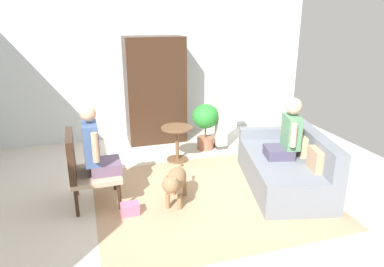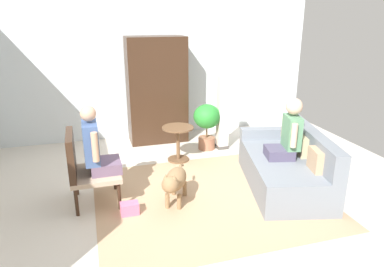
# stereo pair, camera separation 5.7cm
# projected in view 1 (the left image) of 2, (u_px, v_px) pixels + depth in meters

# --- Properties ---
(ground_plane) EXTENTS (7.03, 7.03, 0.00)m
(ground_plane) POSITION_uv_depth(u_px,v_px,m) (192.00, 194.00, 4.86)
(ground_plane) COLOR beige
(back_wall) EXTENTS (6.46, 0.12, 2.60)m
(back_wall) POSITION_uv_depth(u_px,v_px,m) (150.00, 70.00, 6.90)
(back_wall) COLOR silver
(back_wall) RESTS_ON ground
(area_rug) EXTENTS (2.96, 2.58, 0.01)m
(area_rug) POSITION_uv_depth(u_px,v_px,m) (209.00, 196.00, 4.78)
(area_rug) COLOR tan
(area_rug) RESTS_ON ground
(couch) EXTENTS (1.34, 1.96, 0.81)m
(couch) POSITION_uv_depth(u_px,v_px,m) (286.00, 166.00, 5.02)
(couch) COLOR slate
(couch) RESTS_ON ground
(armchair) EXTENTS (0.62, 0.67, 0.97)m
(armchair) POSITION_uv_depth(u_px,v_px,m) (83.00, 166.00, 4.43)
(armchair) COLOR #382316
(armchair) RESTS_ON ground
(person_on_couch) EXTENTS (0.49, 0.50, 0.84)m
(person_on_couch) POSITION_uv_depth(u_px,v_px,m) (288.00, 133.00, 4.84)
(person_on_couch) COLOR #4B4560
(person_on_armchair) EXTENTS (0.44, 0.56, 0.87)m
(person_on_armchair) POSITION_uv_depth(u_px,v_px,m) (95.00, 147.00, 4.41)
(person_on_armchair) COLOR #665068
(round_end_table) EXTENTS (0.52, 0.52, 0.59)m
(round_end_table) POSITION_uv_depth(u_px,v_px,m) (177.00, 140.00, 5.85)
(round_end_table) COLOR brown
(round_end_table) RESTS_ON ground
(dog) EXTENTS (0.47, 0.78, 0.54)m
(dog) POSITION_uv_depth(u_px,v_px,m) (175.00, 181.00, 4.48)
(dog) COLOR olive
(dog) RESTS_ON ground
(potted_plant) EXTENTS (0.48, 0.48, 0.83)m
(potted_plant) POSITION_uv_depth(u_px,v_px,m) (206.00, 121.00, 6.32)
(potted_plant) COLOR #996047
(potted_plant) RESTS_ON ground
(column_lamp) EXTENTS (0.20, 0.20, 1.34)m
(column_lamp) POSITION_uv_depth(u_px,v_px,m) (221.00, 113.00, 6.32)
(column_lamp) COLOR #4C4742
(column_lamp) RESTS_ON ground
(armoire_cabinet) EXTENTS (1.08, 0.56, 1.96)m
(armoire_cabinet) POSITION_uv_depth(u_px,v_px,m) (155.00, 90.00, 6.63)
(armoire_cabinet) COLOR #382316
(armoire_cabinet) RESTS_ON ground
(handbag) EXTENTS (0.22, 0.15, 0.15)m
(handbag) POSITION_uv_depth(u_px,v_px,m) (130.00, 209.00, 4.33)
(handbag) COLOR #D8668C
(handbag) RESTS_ON ground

